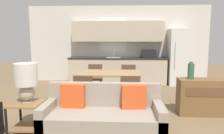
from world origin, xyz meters
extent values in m
cube|color=silver|center=(0.00, 4.63, 1.35)|extent=(6.40, 0.06, 2.70)
cube|color=white|center=(-0.17, 4.59, 1.69)|extent=(0.95, 0.01, 1.19)
cube|color=beige|center=(0.00, 4.29, 0.43)|extent=(3.33, 0.62, 0.86)
cube|color=#232326|center=(0.00, 4.29, 0.88)|extent=(3.36, 0.65, 0.04)
cube|color=#B2B5B7|center=(-0.14, 4.24, 0.90)|extent=(0.48, 0.36, 0.01)
cylinder|color=#B7BABC|center=(-0.14, 4.41, 1.02)|extent=(0.02, 0.02, 0.24)
cube|color=beige|center=(0.00, 4.43, 1.80)|extent=(3.17, 0.34, 0.70)
cube|color=black|center=(1.07, 4.24, 1.04)|extent=(0.48, 0.36, 0.28)
cube|color=white|center=(2.07, 4.20, 0.93)|extent=(0.69, 0.75, 1.87)
cylinder|color=silver|center=(1.86, 3.81, 1.03)|extent=(0.02, 0.02, 0.84)
cube|color=tan|center=(-0.11, 1.96, 0.74)|extent=(1.46, 0.92, 0.04)
cylinder|color=tan|center=(-0.78, 1.56, 0.36)|extent=(0.05, 0.05, 0.72)
cylinder|color=tan|center=(0.56, 1.56, 0.36)|extent=(0.05, 0.05, 0.72)
cylinder|color=tan|center=(-0.78, 2.35, 0.36)|extent=(0.05, 0.05, 0.72)
cylinder|color=tan|center=(0.56, 2.35, 0.36)|extent=(0.05, 0.05, 0.72)
cylinder|color=#3D2D1E|center=(-0.95, 0.39, 0.05)|extent=(0.05, 0.05, 0.10)
cylinder|color=#3D2D1E|center=(0.76, 0.39, 0.05)|extent=(0.05, 0.05, 0.10)
cube|color=gray|center=(-0.10, 0.07, 0.26)|extent=(1.92, 0.80, 0.32)
cube|color=gray|center=(-0.10, 0.40, 0.46)|extent=(1.92, 0.14, 0.73)
cube|color=gray|center=(-0.98, 0.07, 0.33)|extent=(0.14, 0.80, 0.46)
cube|color=gray|center=(0.79, 0.07, 0.33)|extent=(0.14, 0.80, 0.46)
cube|color=#E05123|center=(-0.62, 0.27, 0.62)|extent=(0.41, 0.15, 0.40)
cube|color=#E05123|center=(0.40, 0.27, 0.62)|extent=(0.41, 0.16, 0.40)
cube|color=olive|center=(-1.37, 0.16, 0.52)|extent=(0.52, 0.52, 0.03)
cube|color=olive|center=(-1.37, 0.16, 0.12)|extent=(0.46, 0.46, 0.02)
cube|color=black|center=(-1.61, -0.08, 0.25)|extent=(0.03, 0.03, 0.50)
cube|color=black|center=(-1.13, -0.08, 0.25)|extent=(0.03, 0.03, 0.50)
cube|color=black|center=(-1.61, 0.40, 0.25)|extent=(0.03, 0.03, 0.50)
cube|color=black|center=(-1.13, 0.40, 0.25)|extent=(0.03, 0.03, 0.50)
cylinder|color=#B2A893|center=(-1.38, 0.20, 0.54)|extent=(0.16, 0.16, 0.02)
sphere|color=#B2A893|center=(-1.38, 0.20, 0.68)|extent=(0.26, 0.26, 0.26)
cylinder|color=beige|center=(-1.38, 0.20, 1.00)|extent=(0.37, 0.37, 0.37)
cube|color=brown|center=(1.86, 1.26, 0.37)|extent=(0.98, 0.42, 0.75)
cube|color=brown|center=(1.86, 1.04, 0.52)|extent=(0.78, 0.01, 0.18)
cylinder|color=#336047|center=(1.62, 1.28, 0.91)|extent=(0.13, 0.13, 0.32)
cylinder|color=#336047|center=(1.62, 1.28, 1.08)|extent=(0.07, 0.07, 0.04)
cube|color=brown|center=(0.35, 2.68, 0.45)|extent=(0.44, 0.44, 0.04)
cube|color=brown|center=(0.36, 2.87, 0.65)|extent=(0.40, 0.04, 0.36)
cylinder|color=black|center=(0.18, 2.51, 0.21)|extent=(0.03, 0.03, 0.43)
cylinder|color=black|center=(0.52, 2.50, 0.21)|extent=(0.03, 0.03, 0.43)
cylinder|color=black|center=(0.19, 2.85, 0.21)|extent=(0.03, 0.03, 0.43)
cylinder|color=black|center=(0.53, 2.84, 0.21)|extent=(0.03, 0.03, 0.43)
cube|color=brown|center=(-0.58, 2.72, 0.45)|extent=(0.45, 0.45, 0.04)
cube|color=brown|center=(-0.59, 2.92, 0.65)|extent=(0.40, 0.06, 0.36)
cylinder|color=black|center=(-0.74, 2.54, 0.21)|extent=(0.03, 0.03, 0.43)
cylinder|color=black|center=(-0.40, 2.57, 0.21)|extent=(0.03, 0.03, 0.43)
cylinder|color=black|center=(-0.76, 2.88, 0.21)|extent=(0.03, 0.03, 0.43)
cylinder|color=black|center=(-0.42, 2.91, 0.21)|extent=(0.03, 0.03, 0.43)
cube|color=brown|center=(-0.58, 1.22, 0.45)|extent=(0.45, 0.45, 0.04)
cube|color=brown|center=(-0.59, 1.03, 0.65)|extent=(0.40, 0.06, 0.36)
cylinder|color=black|center=(-0.40, 1.38, 0.21)|extent=(0.03, 0.03, 0.43)
cylinder|color=black|center=(-0.73, 1.41, 0.21)|extent=(0.03, 0.03, 0.43)
cylinder|color=black|center=(-0.42, 1.04, 0.21)|extent=(0.03, 0.03, 0.43)
cylinder|color=black|center=(-0.76, 1.07, 0.21)|extent=(0.03, 0.03, 0.43)
cube|color=brown|center=(0.35, 1.26, 0.45)|extent=(0.44, 0.44, 0.04)
cube|color=brown|center=(0.37, 1.06, 0.65)|extent=(0.40, 0.05, 0.36)
cylinder|color=black|center=(0.51, 1.44, 0.21)|extent=(0.03, 0.03, 0.43)
cylinder|color=black|center=(0.18, 1.42, 0.21)|extent=(0.03, 0.03, 0.43)
cylinder|color=black|center=(0.53, 1.10, 0.21)|extent=(0.03, 0.03, 0.43)
cylinder|color=black|center=(0.19, 1.08, 0.21)|extent=(0.03, 0.03, 0.43)
camera|label=1|loc=(0.24, -3.25, 1.60)|focal=35.00mm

